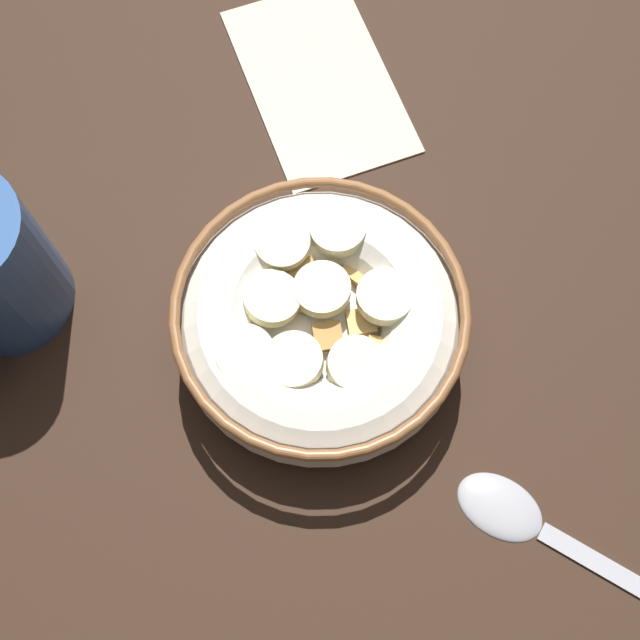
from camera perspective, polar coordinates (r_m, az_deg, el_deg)
ground_plane at (r=48.51cm, az=0.00°, el=-1.62°), size 126.32×126.32×2.00cm
cereal_bowl at (r=45.12cm, az=-0.02°, el=-0.13°), size 16.07×16.07×4.93cm
spoon at (r=46.26cm, az=14.15°, el=-13.39°), size 8.17×13.76×0.80cm
folded_napkin at (r=55.77cm, az=-0.07°, el=16.38°), size 17.13×14.25×0.30cm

